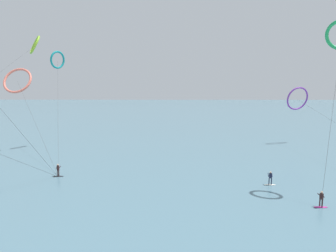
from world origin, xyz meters
name	(u,v)px	position (x,y,z in m)	size (l,w,h in m)	color
sea_water	(170,116)	(0.00, 105.34, 0.04)	(400.00, 200.00, 0.08)	slate
surfer_ivory	(270,179)	(12.47, 28.90, 0.82)	(1.40, 0.62, 1.70)	silver
surfer_charcoal	(58,171)	(-14.78, 32.05, 0.82)	(1.40, 0.72, 1.70)	black
surfer_magenta	(321,200)	(15.41, 22.15, 0.82)	(1.40, 0.70, 1.70)	#CC288E
kite_coral	(17,81)	(-27.92, 49.19, 12.82)	(15.93, 18.92, 15.22)	#EA7260
kite_teal	(58,60)	(-21.32, 51.91, 16.70)	(7.73, 21.58, 18.44)	teal
kite_lime	(35,45)	(-28.78, 59.37, 20.36)	(4.19, 53.09, 22.44)	#8CC62D
kite_violet	(298,99)	(26.19, 55.48, 9.18)	(5.07, 47.74, 11.62)	purple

